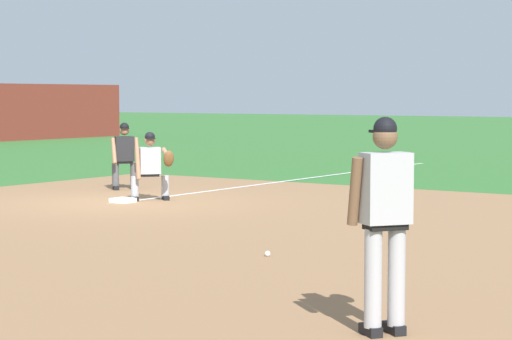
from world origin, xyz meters
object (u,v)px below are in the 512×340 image
at_px(first_baseman, 152,163).
at_px(first_base_bag, 123,200).
at_px(baseball, 268,254).
at_px(umpire, 125,153).
at_px(pitcher, 385,211).

bearing_deg(first_baseman, first_base_bag, 159.15).
bearing_deg(baseball, umpire, 52.61).
bearing_deg(first_base_bag, baseball, -122.89).
xyz_separation_m(first_base_bag, first_baseman, (0.59, -0.22, 0.69)).
bearing_deg(first_base_bag, first_baseman, -20.85).
distance_m(first_base_bag, baseball, 6.94).
relative_size(pitcher, first_baseman, 1.39).
bearing_deg(first_base_bag, umpire, 40.91).
bearing_deg(first_baseman, pitcher, -129.73).
relative_size(first_base_bag, first_baseman, 0.28).
distance_m(first_base_bag, umpire, 2.78).
xyz_separation_m(pitcher, umpire, (8.68, 10.70, -0.27)).
relative_size(first_base_bag, pitcher, 0.20).
relative_size(baseball, pitcher, 0.04).
distance_m(first_baseman, umpire, 2.45).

